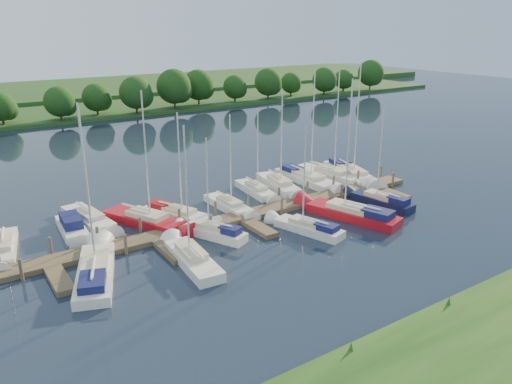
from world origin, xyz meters
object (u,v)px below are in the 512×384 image
sailboat_n_5 (230,207)px  sailboat_s_2 (213,233)px  motorboat (73,229)px  dock (244,219)px  sailboat_n_0 (3,250)px

sailboat_n_5 → sailboat_s_2: 6.36m
sailboat_n_5 → motorboat: bearing=-12.2°
motorboat → dock: bearing=159.9°
motorboat → sailboat_n_5: bearing=173.1°
sailboat_n_0 → sailboat_n_5: 18.96m
dock → sailboat_n_0: sailboat_n_0 is taller
sailboat_n_0 → sailboat_n_5: bearing=-173.3°
dock → motorboat: size_ratio=6.34×
sailboat_n_0 → sailboat_s_2: size_ratio=1.11×
sailboat_n_0 → sailboat_s_2: 15.79m
sailboat_n_5 → sailboat_s_2: sailboat_n_5 is taller
sailboat_n_0 → motorboat: (5.34, 1.06, 0.09)m
sailboat_n_0 → sailboat_s_2: (14.56, -6.09, 0.07)m
dock → sailboat_s_2: (-3.86, -1.42, 0.14)m
motorboat → sailboat_s_2: (9.22, -7.15, -0.02)m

